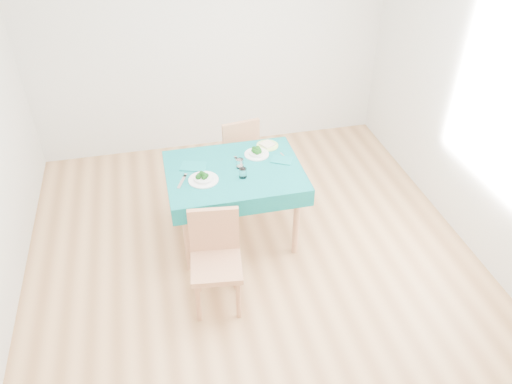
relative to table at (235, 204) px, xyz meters
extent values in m
cube|color=#A77445|center=(0.08, -0.48, -0.39)|extent=(4.00, 4.50, 0.02)
cube|color=silver|center=(0.08, 1.77, 0.97)|extent=(4.00, 0.02, 2.70)
cube|color=silver|center=(2.08, -0.48, 0.97)|extent=(0.02, 4.50, 2.70)
cube|color=#096668|center=(0.00, 0.00, 0.00)|extent=(1.17, 0.89, 0.76)
cube|color=#B67B55|center=(-0.31, -0.79, 0.11)|extent=(0.44, 0.47, 0.98)
cube|color=#B67B55|center=(0.17, 0.84, 0.10)|extent=(0.44, 0.47, 0.95)
cube|color=silver|center=(-0.46, -0.08, 0.38)|extent=(0.11, 0.20, 0.00)
cube|color=silver|center=(-0.20, -0.08, 0.38)|extent=(0.07, 0.19, 0.00)
cube|color=silver|center=(0.06, 0.10, 0.38)|extent=(0.04, 0.18, 0.00)
cube|color=silver|center=(0.49, 0.08, 0.38)|extent=(0.06, 0.19, 0.00)
cube|color=#0D7272|center=(-0.34, 0.12, 0.39)|extent=(0.26, 0.21, 0.01)
cube|color=#0D7272|center=(0.44, 0.05, 0.38)|extent=(0.22, 0.20, 0.01)
cylinder|color=white|center=(0.06, 0.02, 0.42)|extent=(0.07, 0.07, 0.08)
cylinder|color=white|center=(0.05, -0.13, 0.42)|extent=(0.07, 0.07, 0.09)
cylinder|color=#B9E36E|center=(0.38, 0.32, 0.38)|extent=(0.20, 0.20, 0.01)
cube|color=beige|center=(0.38, 0.32, 0.40)|extent=(0.15, 0.15, 0.02)
camera|label=1|loc=(-0.63, -3.55, 2.80)|focal=35.00mm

